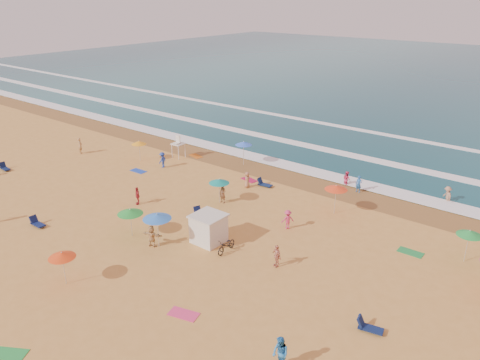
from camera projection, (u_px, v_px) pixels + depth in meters
The scene contains 12 objects.
ground at pixel (209, 226), 36.01m from camera, with size 220.00×220.00×0.00m, color gold.
ocean at pixel (478, 78), 97.16m from camera, with size 220.00×140.00×0.18m, color #0C4756.
wet_sand at pixel (295, 179), 45.11m from camera, with size 220.00×220.00×0.00m, color olive.
surf_foam at pixel (338, 154), 51.49m from camera, with size 200.00×18.70×0.05m.
cabana at pixel (209, 229), 33.39m from camera, with size 2.00×2.00×2.00m, color white.
cabana_roof at pixel (208, 216), 32.99m from camera, with size 2.20×2.20×0.12m, color silver.
bicycle at pixel (226, 245), 32.26m from camera, with size 0.66×1.89×0.99m, color black.
lifeguard_stand at pixel (178, 148), 50.47m from camera, with size 1.20×1.20×2.10m, color white, non-canonical shape.
beach_umbrellas at pixel (235, 211), 33.52m from camera, with size 46.51×26.49×0.72m.
loungers at pixel (247, 257), 31.43m from camera, with size 53.70×19.49×0.34m.
towels at pixel (207, 248), 32.83m from camera, with size 46.48×29.26×0.03m.
beachgoers at pixel (208, 201), 38.40m from camera, with size 38.61×27.02×2.04m.
Camera 1 is at (21.77, -23.67, 16.75)m, focal length 35.00 mm.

